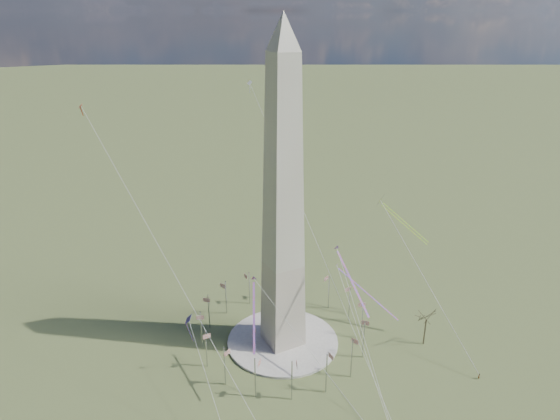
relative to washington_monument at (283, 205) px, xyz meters
name	(u,v)px	position (x,y,z in m)	size (l,w,h in m)	color
ground	(283,342)	(0.00, 0.00, -47.95)	(2000.00, 2000.00, 0.00)	#4D572B
plaza	(283,341)	(0.00, 0.00, -47.55)	(36.00, 36.00, 0.80)	beige
washington_monument	(283,205)	(0.00, 0.00, 0.00)	(15.56, 15.56, 100.00)	beige
flagpole_ring	(283,323)	(0.00, 0.00, -40.68)	(54.40, 54.40, 13.00)	#B1B4B8
tree_near	(427,318)	(40.05, -22.09, -38.01)	(7.97, 7.97, 13.95)	#4E432F
person_east	(479,376)	(42.70, -42.37, -47.01)	(0.69, 0.45, 1.88)	gray
kite_delta_black	(383,203)	(40.03, 3.19, -7.53)	(14.95, 17.88, 15.74)	black
kite_diamond_purple	(189,322)	(-30.47, 0.75, -31.05)	(2.74, 3.44, 10.06)	navy
kite_streamer_left	(348,272)	(12.14, -16.78, -17.01)	(2.83, 19.60, 13.45)	#D64921
kite_streamer_mid	(254,305)	(-14.91, -10.90, -23.32)	(9.17, 17.65, 13.04)	#D64921
kite_streamer_right	(357,284)	(28.43, -0.60, -33.71)	(14.04, 20.19, 16.02)	#D64921
kite_small_red	(81,107)	(-46.74, 41.15, 25.82)	(1.23, 1.82, 3.87)	red
kite_small_white	(250,84)	(13.52, 51.73, 27.62)	(1.22, 1.90, 4.63)	white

